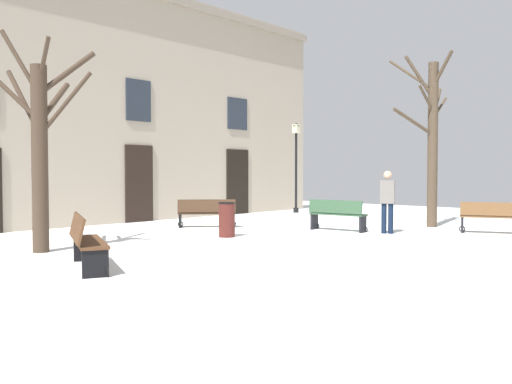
{
  "coord_description": "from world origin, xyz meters",
  "views": [
    {
      "loc": [
        -10.53,
        -8.41,
        1.67
      ],
      "look_at": [
        0.0,
        1.37,
        1.15
      ],
      "focal_mm": 37.87,
      "sensor_mm": 36.0,
      "label": 1
    }
  ],
  "objects_px": {
    "bench_by_litter_bin": "(86,241)",
    "bench_near_lamp": "(337,214)",
    "streetlamp": "(296,158)",
    "bench_back_to_back_right": "(207,213)",
    "bench_near_center_tree": "(492,217)",
    "tree_center": "(432,136)",
    "tree_right_of_center": "(40,144)",
    "litter_bin": "(227,220)",
    "person_crossing_plaza": "(387,199)"
  },
  "relations": [
    {
      "from": "bench_near_center_tree",
      "to": "person_crossing_plaza",
      "type": "xyz_separation_m",
      "value": [
        -1.9,
        2.11,
        0.5
      ]
    },
    {
      "from": "bench_near_center_tree",
      "to": "litter_bin",
      "type": "bearing_deg",
      "value": 26.52
    },
    {
      "from": "bench_back_to_back_right",
      "to": "bench_by_litter_bin",
      "type": "distance_m",
      "value": 7.19
    },
    {
      "from": "bench_near_center_tree",
      "to": "tree_center",
      "type": "bearing_deg",
      "value": -39.64
    },
    {
      "from": "tree_center",
      "to": "person_crossing_plaza",
      "type": "relative_size",
      "value": 3.08
    },
    {
      "from": "streetlamp",
      "to": "bench_by_litter_bin",
      "type": "bearing_deg",
      "value": -156.47
    },
    {
      "from": "bench_near_lamp",
      "to": "bench_back_to_back_right",
      "type": "bearing_deg",
      "value": 21.18
    },
    {
      "from": "tree_center",
      "to": "bench_back_to_back_right",
      "type": "height_order",
      "value": "tree_center"
    },
    {
      "from": "tree_center",
      "to": "streetlamp",
      "type": "bearing_deg",
      "value": 75.04
    },
    {
      "from": "person_crossing_plaza",
      "to": "bench_by_litter_bin",
      "type": "bearing_deg",
      "value": 59.33
    },
    {
      "from": "tree_right_of_center",
      "to": "bench_near_lamp",
      "type": "relative_size",
      "value": 2.7
    },
    {
      "from": "litter_bin",
      "to": "person_crossing_plaza",
      "type": "distance_m",
      "value": 4.44
    },
    {
      "from": "bench_back_to_back_right",
      "to": "bench_by_litter_bin",
      "type": "relative_size",
      "value": 0.83
    },
    {
      "from": "bench_by_litter_bin",
      "to": "person_crossing_plaza",
      "type": "height_order",
      "value": "person_crossing_plaza"
    },
    {
      "from": "bench_back_to_back_right",
      "to": "bench_near_center_tree",
      "type": "bearing_deg",
      "value": 164.46
    },
    {
      "from": "tree_right_of_center",
      "to": "tree_center",
      "type": "relative_size",
      "value": 0.88
    },
    {
      "from": "tree_center",
      "to": "bench_near_center_tree",
      "type": "distance_m",
      "value": 3.15
    },
    {
      "from": "tree_center",
      "to": "streetlamp",
      "type": "relative_size",
      "value": 1.42
    },
    {
      "from": "tree_center",
      "to": "bench_near_lamp",
      "type": "height_order",
      "value": "tree_center"
    },
    {
      "from": "bench_near_center_tree",
      "to": "bench_by_litter_bin",
      "type": "bearing_deg",
      "value": 50.32
    },
    {
      "from": "tree_right_of_center",
      "to": "bench_near_center_tree",
      "type": "bearing_deg",
      "value": -30.09
    },
    {
      "from": "streetlamp",
      "to": "bench_back_to_back_right",
      "type": "bearing_deg",
      "value": -164.63
    },
    {
      "from": "litter_bin",
      "to": "person_crossing_plaza",
      "type": "height_order",
      "value": "person_crossing_plaza"
    },
    {
      "from": "person_crossing_plaza",
      "to": "streetlamp",
      "type": "bearing_deg",
      "value": -56.26
    },
    {
      "from": "litter_bin",
      "to": "bench_near_lamp",
      "type": "distance_m",
      "value": 3.37
    },
    {
      "from": "tree_right_of_center",
      "to": "bench_back_to_back_right",
      "type": "distance_m",
      "value": 6.14
    },
    {
      "from": "bench_near_center_tree",
      "to": "bench_near_lamp",
      "type": "bearing_deg",
      "value": 11.44
    },
    {
      "from": "bench_near_center_tree",
      "to": "person_crossing_plaza",
      "type": "height_order",
      "value": "person_crossing_plaza"
    },
    {
      "from": "tree_center",
      "to": "bench_near_center_tree",
      "type": "relative_size",
      "value": 3.13
    },
    {
      "from": "tree_right_of_center",
      "to": "person_crossing_plaza",
      "type": "bearing_deg",
      "value": -24.38
    },
    {
      "from": "tree_right_of_center",
      "to": "streetlamp",
      "type": "distance_m",
      "value": 12.68
    },
    {
      "from": "bench_back_to_back_right",
      "to": "person_crossing_plaza",
      "type": "height_order",
      "value": "person_crossing_plaza"
    },
    {
      "from": "streetlamp",
      "to": "person_crossing_plaza",
      "type": "distance_m",
      "value": 8.04
    },
    {
      "from": "streetlamp",
      "to": "bench_near_center_tree",
      "type": "height_order",
      "value": "streetlamp"
    },
    {
      "from": "bench_back_to_back_right",
      "to": "person_crossing_plaza",
      "type": "bearing_deg",
      "value": 158.59
    },
    {
      "from": "bench_by_litter_bin",
      "to": "person_crossing_plaza",
      "type": "bearing_deg",
      "value": -73.05
    },
    {
      "from": "litter_bin",
      "to": "bench_near_lamp",
      "type": "relative_size",
      "value": 0.52
    },
    {
      "from": "tree_right_of_center",
      "to": "person_crossing_plaza",
      "type": "relative_size",
      "value": 2.71
    },
    {
      "from": "tree_center",
      "to": "person_crossing_plaza",
      "type": "distance_m",
      "value": 3.12
    },
    {
      "from": "litter_bin",
      "to": "bench_by_litter_bin",
      "type": "relative_size",
      "value": 0.47
    },
    {
      "from": "bench_by_litter_bin",
      "to": "bench_near_lamp",
      "type": "height_order",
      "value": "bench_by_litter_bin"
    },
    {
      "from": "litter_bin",
      "to": "bench_back_to_back_right",
      "type": "xyz_separation_m",
      "value": [
        1.28,
        2.2,
        -0.01
      ]
    },
    {
      "from": "bench_by_litter_bin",
      "to": "litter_bin",
      "type": "bearing_deg",
      "value": -48.09
    },
    {
      "from": "tree_center",
      "to": "bench_by_litter_bin",
      "type": "bearing_deg",
      "value": 173.9
    },
    {
      "from": "tree_right_of_center",
      "to": "bench_near_center_tree",
      "type": "relative_size",
      "value": 2.75
    },
    {
      "from": "tree_center",
      "to": "bench_by_litter_bin",
      "type": "xyz_separation_m",
      "value": [
        -10.94,
        1.17,
        -2.28
      ]
    },
    {
      "from": "litter_bin",
      "to": "bench_by_litter_bin",
      "type": "distance_m",
      "value": 5.1
    },
    {
      "from": "bench_back_to_back_right",
      "to": "person_crossing_plaza",
      "type": "relative_size",
      "value": 0.93
    },
    {
      "from": "tree_right_of_center",
      "to": "streetlamp",
      "type": "height_order",
      "value": "tree_right_of_center"
    },
    {
      "from": "streetlamp",
      "to": "bench_near_lamp",
      "type": "height_order",
      "value": "streetlamp"
    }
  ]
}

